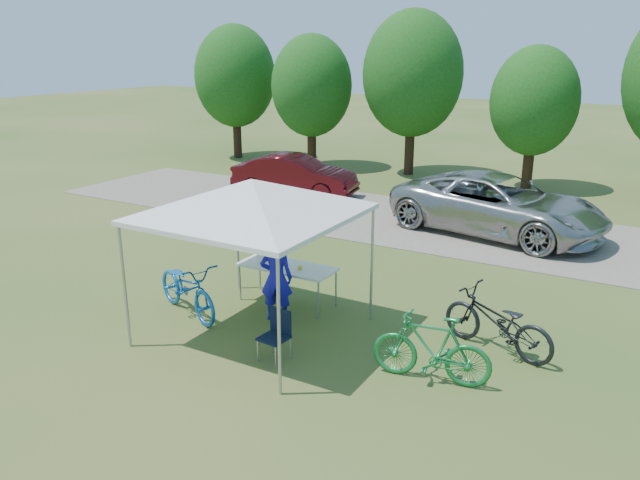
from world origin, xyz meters
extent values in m
plane|color=#2D5119|center=(0.00, 0.00, 0.00)|extent=(100.00, 100.00, 0.00)
cube|color=gray|center=(0.00, 8.00, 0.01)|extent=(24.00, 5.00, 0.02)
cylinder|color=#A5A5AA|center=(-1.50, -1.50, 1.05)|extent=(0.05, 0.05, 2.10)
cylinder|color=#A5A5AA|center=(1.50, -1.50, 1.05)|extent=(0.05, 0.05, 2.10)
cylinder|color=#A5A5AA|center=(-1.50, 1.50, 1.05)|extent=(0.05, 0.05, 2.10)
cylinder|color=#A5A5AA|center=(1.50, 1.50, 1.05)|extent=(0.05, 0.05, 2.10)
cube|color=silver|center=(0.00, 0.00, 2.14)|extent=(3.15, 3.15, 0.08)
pyramid|color=silver|center=(0.00, 0.00, 2.73)|extent=(4.53, 4.53, 0.55)
cylinder|color=#382314|center=(-11.00, 14.00, 0.94)|extent=(0.36, 0.36, 1.89)
ellipsoid|color=#144711|center=(-11.00, 14.00, 3.51)|extent=(3.46, 3.46, 4.32)
cylinder|color=#382314|center=(-7.00, 13.70, 0.88)|extent=(0.36, 0.36, 1.75)
ellipsoid|color=#144711|center=(-7.00, 13.70, 3.25)|extent=(3.20, 3.20, 4.00)
cylinder|color=#382314|center=(-3.00, 14.30, 1.01)|extent=(0.36, 0.36, 2.03)
ellipsoid|color=#144711|center=(-3.00, 14.30, 3.77)|extent=(3.71, 3.71, 4.64)
cylinder|color=#382314|center=(1.50, 14.10, 0.80)|extent=(0.36, 0.36, 1.61)
ellipsoid|color=#144711|center=(1.50, 14.10, 2.99)|extent=(2.94, 2.94, 3.68)
cube|color=white|center=(-0.21, 1.34, 0.75)|extent=(1.88, 0.78, 0.04)
cylinder|color=#A5A5AA|center=(-1.10, 1.01, 0.37)|extent=(0.04, 0.04, 0.73)
cylinder|color=#A5A5AA|center=(0.68, 1.01, 0.37)|extent=(0.04, 0.04, 0.73)
cylinder|color=#A5A5AA|center=(-1.10, 1.68, 0.37)|extent=(0.04, 0.04, 0.73)
cylinder|color=#A5A5AA|center=(0.68, 1.68, 0.37)|extent=(0.04, 0.04, 0.73)
cube|color=black|center=(0.85, -0.70, 0.39)|extent=(0.45, 0.45, 0.04)
cube|color=black|center=(0.85, -0.50, 0.61)|extent=(0.42, 0.08, 0.41)
cylinder|color=#A5A5AA|center=(0.67, -0.88, 0.18)|extent=(0.02, 0.02, 0.37)
cylinder|color=#A5A5AA|center=(1.04, -0.88, 0.18)|extent=(0.02, 0.02, 0.37)
cylinder|color=#A5A5AA|center=(0.67, -0.52, 0.18)|extent=(0.02, 0.02, 0.37)
cylinder|color=#A5A5AA|center=(1.04, -0.52, 0.18)|extent=(0.02, 0.02, 0.37)
cube|color=white|center=(-0.56, 1.34, 0.93)|extent=(0.48, 0.32, 0.32)
cube|color=white|center=(-0.56, 1.34, 1.11)|extent=(0.50, 0.34, 0.04)
cylinder|color=yellow|center=(0.11, 1.29, 0.81)|extent=(0.09, 0.09, 0.07)
imported|color=#1C17BC|center=(0.02, 0.63, 0.80)|extent=(0.69, 0.57, 1.61)
imported|color=#145EB1|center=(-1.53, -0.02, 0.53)|extent=(2.12, 1.37, 1.05)
imported|color=#1C7E3E|center=(3.23, -0.06, 0.54)|extent=(1.84, 0.77, 1.07)
imported|color=black|center=(3.82, 1.37, 0.52)|extent=(2.08, 1.19, 1.03)
imported|color=#ACABA7|center=(2.06, 8.03, 0.80)|extent=(5.96, 3.56, 1.55)
imported|color=#450B10|center=(-4.86, 9.01, 0.69)|extent=(4.26, 2.10, 1.34)
camera|label=1|loc=(5.95, -8.06, 4.82)|focal=35.00mm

